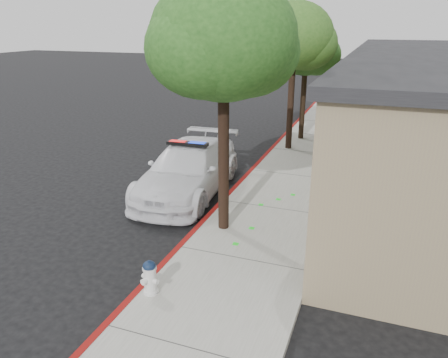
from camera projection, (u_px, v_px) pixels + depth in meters
ground at (177, 251)px, 10.31m from camera, size 120.00×120.00×0.00m
sidewalk at (272, 210)px, 12.41m from camera, size 3.20×60.00×0.15m
red_curb at (223, 202)px, 12.90m from camera, size 0.14×60.00×0.16m
police_car at (188, 169)px, 13.60m from camera, size 2.56×5.58×1.70m
fire_hydrant at (150, 277)px, 8.37m from camera, size 0.42×0.36×0.73m
street_tree_near at (224, 44)px, 9.62m from camera, size 3.36×3.46×6.15m
street_tree_mid at (295, 39)px, 16.72m from camera, size 3.28×3.07×5.86m
street_tree_far at (307, 51)px, 18.38m from camera, size 2.83×2.73×5.13m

